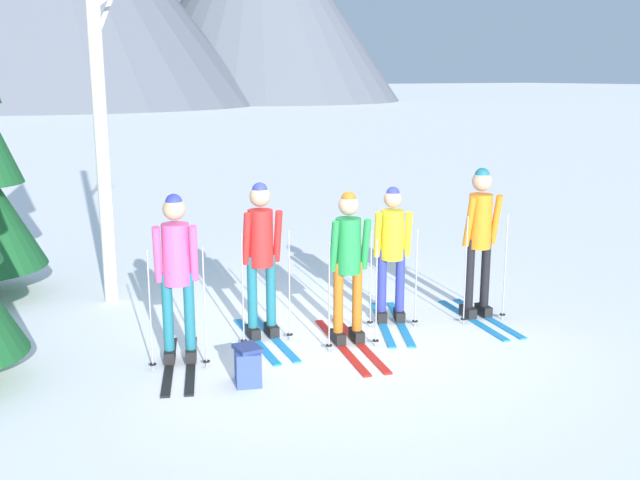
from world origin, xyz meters
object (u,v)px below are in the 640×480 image
object	(u,v)px
skier_in_yellow	(392,247)
backpack_on_snow_front	(248,365)
skier_in_green	(348,262)
skier_in_orange	(480,235)
skier_in_red	(261,253)
skier_in_pink	(177,271)
birch_tree_slender	(99,88)

from	to	relation	value
skier_in_yellow	backpack_on_snow_front	bearing A→B (deg)	-159.35
skier_in_green	skier_in_orange	distance (m)	1.86
skier_in_green	skier_in_orange	xyz separation A→B (m)	(1.86, -0.01, 0.11)
skier_in_red	skier_in_orange	distance (m)	2.70
skier_in_pink	skier_in_red	world-z (taller)	skier_in_red
skier_in_green	skier_in_pink	bearing A→B (deg)	168.49
skier_in_red	birch_tree_slender	size ratio (longest dim) A/B	0.33
skier_in_pink	skier_in_yellow	world-z (taller)	skier_in_pink
skier_in_green	skier_in_yellow	bearing A→B (deg)	24.73
skier_in_pink	skier_in_red	xyz separation A→B (m)	(1.06, 0.25, 0.01)
skier_in_red	skier_in_orange	size ratio (longest dim) A/B	0.96
birch_tree_slender	skier_in_green	bearing A→B (deg)	-56.17
birch_tree_slender	backpack_on_snow_front	size ratio (longest dim) A/B	14.42
skier_in_orange	backpack_on_snow_front	size ratio (longest dim) A/B	4.90
skier_in_red	skier_in_orange	xyz separation A→B (m)	(2.62, -0.63, 0.05)
skier_in_red	skier_in_orange	world-z (taller)	skier_in_orange
skier_in_orange	skier_in_green	bearing A→B (deg)	179.80
skier_in_green	backpack_on_snow_front	world-z (taller)	skier_in_green
skier_in_pink	backpack_on_snow_front	world-z (taller)	skier_in_pink
skier_in_red	skier_in_yellow	distance (m)	1.62
skier_in_yellow	birch_tree_slender	bearing A→B (deg)	138.12
birch_tree_slender	backpack_on_snow_front	world-z (taller)	birch_tree_slender
skier_in_red	birch_tree_slender	world-z (taller)	birch_tree_slender
skier_in_orange	backpack_on_snow_front	xyz separation A→B (m)	(-3.28, -0.46, -0.86)
skier_in_pink	skier_in_yellow	xyz separation A→B (m)	(2.66, 0.02, -0.06)
skier_in_orange	birch_tree_slender	size ratio (longest dim) A/B	0.34
skier_in_red	skier_in_green	bearing A→B (deg)	-39.09
skier_in_orange	skier_in_yellow	bearing A→B (deg)	158.85
skier_in_orange	skier_in_red	bearing A→B (deg)	166.57
skier_in_orange	birch_tree_slender	bearing A→B (deg)	142.79
skier_in_yellow	birch_tree_slender	xyz separation A→B (m)	(-2.76, 2.47, 1.85)
skier_in_red	birch_tree_slender	bearing A→B (deg)	117.26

